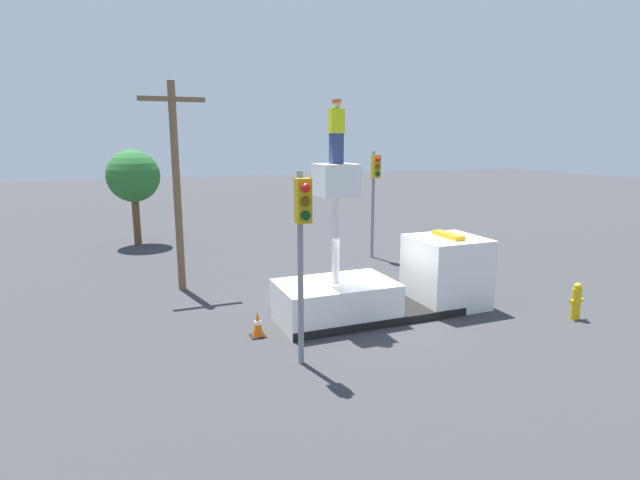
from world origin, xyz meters
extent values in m
plane|color=#38383A|center=(0.00, 0.00, 0.00)|extent=(120.00, 120.00, 0.00)
cube|color=black|center=(0.00, 0.00, 0.12)|extent=(5.60, 2.21, 0.24)
cube|color=white|center=(-1.08, 0.00, 0.59)|extent=(3.43, 2.15, 1.18)
cube|color=white|center=(2.80, 0.00, 1.12)|extent=(2.17, 2.15, 2.24)
cube|color=black|center=(3.90, 0.00, 1.57)|extent=(0.03, 1.83, 0.90)
cube|color=orange|center=(2.80, 0.00, 2.31)|extent=(0.36, 1.29, 0.14)
cylinder|color=silver|center=(-1.10, 0.00, 2.51)|extent=(0.22, 0.22, 2.65)
cube|color=white|center=(-1.10, 0.00, 4.18)|extent=(1.08, 1.08, 0.90)
cube|color=navy|center=(-1.10, 0.00, 5.05)|extent=(0.34, 0.26, 0.84)
cube|color=#D1E519|center=(-1.10, 0.00, 5.80)|extent=(0.40, 0.26, 0.66)
sphere|color=beige|center=(-1.10, 0.00, 6.25)|extent=(0.23, 0.23, 0.23)
cylinder|color=orange|center=(-1.10, 0.00, 6.33)|extent=(0.26, 0.26, 0.09)
cylinder|color=gray|center=(-3.00, -2.31, 2.31)|extent=(0.14, 0.14, 4.62)
cube|color=#B79314|center=(-3.00, -2.52, 3.97)|extent=(0.34, 0.28, 1.00)
sphere|color=red|center=(-3.00, -2.70, 4.28)|extent=(0.22, 0.22, 0.22)
sphere|color=#503C07|center=(-3.00, -2.70, 3.97)|extent=(0.22, 0.22, 0.22)
sphere|color=#083710|center=(-3.00, -2.70, 3.66)|extent=(0.22, 0.22, 0.22)
cylinder|color=gray|center=(3.71, 6.85, 2.39)|extent=(0.14, 0.14, 4.78)
cube|color=#B79314|center=(3.71, 6.64, 4.13)|extent=(0.34, 0.28, 1.00)
sphere|color=red|center=(3.71, 6.46, 4.44)|extent=(0.22, 0.22, 0.22)
sphere|color=#503C07|center=(3.71, 6.46, 4.13)|extent=(0.22, 0.22, 0.22)
sphere|color=#083710|center=(3.71, 6.46, 3.82)|extent=(0.22, 0.22, 0.22)
cylinder|color=gold|center=(5.66, -2.54, 0.47)|extent=(0.27, 0.27, 0.95)
sphere|color=gold|center=(5.66, -2.54, 1.01)|extent=(0.23, 0.23, 0.23)
cylinder|color=gold|center=(5.47, -2.54, 0.57)|extent=(0.12, 0.11, 0.11)
cylinder|color=gold|center=(5.85, -2.54, 0.57)|extent=(0.12, 0.11, 0.11)
cube|color=black|center=(-3.56, -0.34, 0.01)|extent=(0.41, 0.41, 0.03)
cone|color=orange|center=(-3.56, -0.34, 0.36)|extent=(0.34, 0.34, 0.73)
cylinder|color=white|center=(-3.56, -0.34, 0.40)|extent=(0.18, 0.18, 0.10)
cylinder|color=brown|center=(-6.14, 13.67, 1.30)|extent=(0.36, 0.36, 2.60)
sphere|color=#286B2D|center=(-6.14, 13.67, 3.51)|extent=(2.59, 2.59, 2.59)
cylinder|color=brown|center=(-4.95, 4.96, 3.61)|extent=(0.26, 0.26, 7.23)
cube|color=brown|center=(-4.95, 4.96, 6.63)|extent=(2.20, 0.16, 0.16)
camera|label=1|loc=(-6.75, -12.93, 5.32)|focal=28.00mm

